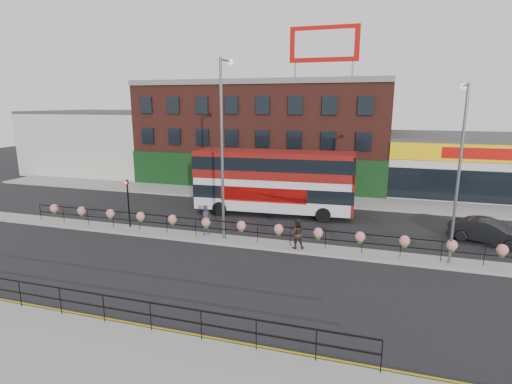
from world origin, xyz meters
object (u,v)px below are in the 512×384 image
(double_decker_bus, at_px, (274,176))
(pedestrian_a, at_px, (206,220))
(pedestrian_b, at_px, (297,233))
(lamp_column_east, at_px, (459,160))
(lamp_column_west, at_px, (224,134))
(car, at_px, (490,232))

(double_decker_bus, xyz_separation_m, pedestrian_a, (-2.75, -6.25, -1.84))
(pedestrian_b, xyz_separation_m, lamp_column_east, (7.98, 0.44, 4.48))
(pedestrian_a, distance_m, lamp_column_east, 14.56)
(pedestrian_b, bearing_deg, lamp_column_west, -26.42)
(double_decker_bus, distance_m, lamp_column_west, 7.34)
(lamp_column_west, relative_size, lamp_column_east, 1.18)
(car, xyz_separation_m, lamp_column_west, (-15.41, -3.76, 5.71))
(car, relative_size, lamp_column_west, 0.44)
(double_decker_bus, distance_m, pedestrian_b, 7.93)
(double_decker_bus, relative_size, pedestrian_a, 6.35)
(car, bearing_deg, pedestrian_b, 137.02)
(pedestrian_a, relative_size, lamp_column_west, 0.18)
(car, relative_size, lamp_column_east, 0.52)
(pedestrian_a, distance_m, pedestrian_b, 5.95)
(car, xyz_separation_m, lamp_column_east, (-2.80, -4.07, 4.77))
(car, xyz_separation_m, pedestrian_a, (-16.67, -3.74, 0.36))
(double_decker_bus, xyz_separation_m, pedestrian_b, (3.14, -7.03, -1.90))
(pedestrian_b, bearing_deg, lamp_column_east, 166.04)
(pedestrian_a, xyz_separation_m, pedestrian_b, (5.90, -0.78, -0.06))
(pedestrian_b, bearing_deg, double_decker_bus, -83.06)
(lamp_column_west, bearing_deg, car, 13.70)
(pedestrian_a, bearing_deg, pedestrian_b, -79.40)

